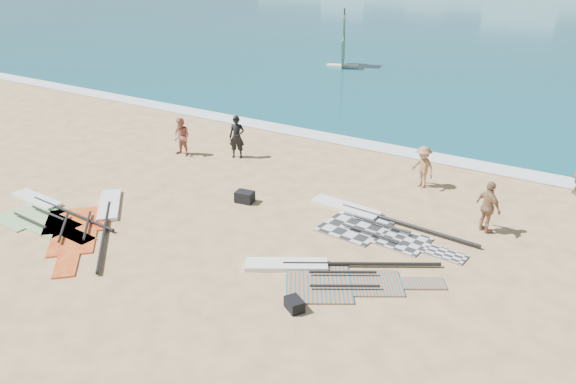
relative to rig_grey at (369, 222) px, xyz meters
The scene contains 13 objects.
ground 5.76m from the rig_grey, 116.40° to the right, with size 300.00×300.00×0.00m, color tan.
surf_line 7.59m from the rig_grey, 109.71° to the left, with size 300.00×1.20×0.04m, color white.
rig_grey is the anchor object (origin of this frame).
rig_green 11.03m from the rig_grey, 152.09° to the right, with size 5.33×2.24×0.20m.
rig_orange 3.55m from the rig_grey, 85.04° to the right, with size 5.41×3.90×0.20m.
rig_red 9.11m from the rig_grey, 148.43° to the right, with size 4.67×5.21×0.20m.
gear_bag_near 4.52m from the rig_grey, behind, with size 0.63×0.45×0.40m, color black.
gear_bag_far 5.35m from the rig_grey, 85.86° to the right, with size 0.51×0.36×0.31m, color black.
person_wetsuit 7.96m from the rig_grey, 159.54° to the left, with size 0.67×0.44×1.83m, color black.
beachgoer_left 9.78m from the rig_grey, 169.72° to the left, with size 0.81×0.63×1.66m, color #B26655.
beachgoer_mid 3.95m from the rig_grey, 84.53° to the left, with size 1.03×0.59×1.60m, color #996D4A.
beachgoer_back 3.73m from the rig_grey, 23.15° to the left, with size 1.01×0.42×1.72m, color #9D7351.
windsurfer_left 25.98m from the rig_grey, 118.78° to the left, with size 2.44×2.70×4.31m.
Camera 1 is at (8.98, -10.15, 8.33)m, focal length 35.00 mm.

